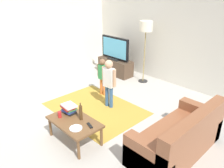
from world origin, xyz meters
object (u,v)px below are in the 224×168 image
tv_stand (115,67)px  plate (76,128)px  child_center (109,80)px  soda_can (60,114)px  book_stack (69,108)px  floor_lamp (146,30)px  tv_remote (90,125)px  couch (181,139)px  child_near_tv (103,74)px  coffee_table (74,123)px  bottle (81,112)px  tv (115,49)px

tv_stand → plate: 3.78m
child_center → soda_can: child_center is taller
book_stack → soda_can: book_stack is taller
floor_lamp → tv_remote: (1.24, -3.02, -1.11)m
tv_stand → couch: 3.97m
book_stack → couch: bearing=27.9°
soda_can → plate: (0.50, 0.00, -0.05)m
soda_can → book_stack: bearing=95.3°
child_near_tv → tv_stand: bearing=123.3°
coffee_table → child_center: bearing=110.6°
floor_lamp → book_stack: floor_lamp is taller
child_center → tv_remote: bearing=-56.3°
couch → plate: 1.77m
coffee_table → book_stack: book_stack is taller
floor_lamp → book_stack: 3.26m
coffee_table → tv_remote: tv_remote is taller
book_stack → child_center: bearing=99.2°
tv_stand → plate: tv_stand is taller
floor_lamp → child_near_tv: size_ratio=1.81×
child_center → bottle: (0.55, -1.21, -0.13)m
child_center → soda_can: 1.48m
coffee_table → bottle: bottle is taller
book_stack → plate: book_stack is taller
bottle → plate: size_ratio=1.53×
floor_lamp → coffee_table: (0.92, -3.12, -1.17)m
plate → tv_stand: bearing=125.1°
couch → plate: bearing=-137.9°
tv → plate: bearing=-54.8°
couch → book_stack: size_ratio=5.78×
couch → book_stack: bearing=-152.1°
coffee_table → couch: bearing=34.9°
couch → coffee_table: 1.87m
tv → book_stack: bearing=-60.0°
bottle → tv: bearing=125.2°
tv → soda_can: tv is taller
tv_remote → coffee_table: bearing=-146.9°
floor_lamp → tv_remote: size_ratio=10.47×
coffee_table → plate: plate is taller
coffee_table → child_near_tv: bearing=123.2°
book_stack → bottle: size_ratio=0.92×
coffee_table → book_stack: size_ratio=3.21×
tv_stand → bottle: (2.00, -2.85, 0.32)m
child_near_tv → child_center: 0.68m
book_stack → soda_can: (0.02, -0.22, -0.03)m
child_center → book_stack: (0.20, -1.23, -0.18)m
tv → child_center: 2.18m
couch → coffee_table: size_ratio=1.80×
floor_lamp → child_near_tv: floor_lamp is taller
child_near_tv → tv_remote: (1.40, -1.56, -0.16)m
child_near_tv → couch: bearing=-12.7°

